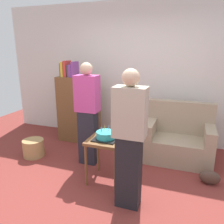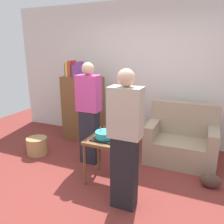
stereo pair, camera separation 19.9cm
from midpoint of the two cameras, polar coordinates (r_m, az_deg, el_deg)
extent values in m
plane|color=maroon|center=(3.11, -0.20, -20.12)|extent=(8.00, 8.00, 0.00)
cube|color=silver|center=(4.50, 10.35, 9.50)|extent=(6.00, 0.10, 2.70)
cube|color=gray|center=(3.95, 18.26, -9.33)|extent=(1.10, 0.70, 0.40)
cube|color=gray|center=(4.04, 19.21, -1.57)|extent=(1.10, 0.16, 0.56)
cube|color=gray|center=(3.88, 11.76, -4.16)|extent=(0.16, 0.70, 0.24)
cube|color=gray|center=(3.83, 25.69, -5.73)|extent=(0.16, 0.70, 0.24)
cube|color=brown|center=(4.54, -6.12, 0.73)|extent=(0.80, 0.36, 1.30)
cube|color=#4C4C51|center=(4.58, -10.01, 10.58)|extent=(0.03, 0.17, 0.25)
cube|color=gold|center=(4.55, -9.50, 10.75)|extent=(0.05, 0.24, 0.28)
cube|color=red|center=(4.51, -8.83, 10.88)|extent=(0.06, 0.23, 0.30)
cube|color=#4C4C51|center=(4.49, -8.16, 10.36)|extent=(0.04, 0.20, 0.22)
cube|color=#7F3D93|center=(4.46, -7.53, 10.43)|extent=(0.05, 0.24, 0.24)
cube|color=#7F3D93|center=(4.43, -6.93, 10.77)|extent=(0.04, 0.26, 0.29)
cube|color=brown|center=(3.10, 0.02, -7.17)|extent=(0.48, 0.48, 0.04)
cylinder|color=brown|center=(3.15, -5.14, -13.24)|extent=(0.04, 0.04, 0.59)
cylinder|color=brown|center=(3.00, 2.20, -14.81)|extent=(0.04, 0.04, 0.59)
cylinder|color=brown|center=(3.48, -1.83, -10.20)|extent=(0.04, 0.04, 0.59)
cylinder|color=brown|center=(3.35, 4.84, -11.41)|extent=(0.04, 0.04, 0.59)
cube|color=black|center=(3.09, 0.02, -6.69)|extent=(0.32, 0.32, 0.02)
cylinder|color=#2DB2B7|center=(3.07, 0.02, -5.78)|extent=(0.26, 0.26, 0.09)
cylinder|color=#F2CC4C|center=(3.01, 1.52, -4.64)|extent=(0.01, 0.01, 0.06)
cylinder|color=#66B2E5|center=(3.08, 1.57, -4.24)|extent=(0.01, 0.01, 0.06)
cylinder|color=#66B2E5|center=(3.11, 0.82, -4.03)|extent=(0.01, 0.01, 0.06)
cylinder|color=#F2CC4C|center=(3.11, -0.22, -3.97)|extent=(0.01, 0.01, 0.06)
cylinder|color=#EA668C|center=(3.09, -1.09, -4.17)|extent=(0.01, 0.01, 0.06)
cylinder|color=#66B2E5|center=(3.05, -1.25, -4.44)|extent=(0.01, 0.01, 0.06)
cylinder|color=#EA668C|center=(3.01, -1.06, -4.81)|extent=(0.01, 0.01, 0.05)
cylinder|color=#F2CC4C|center=(2.97, -0.24, -5.10)|extent=(0.01, 0.01, 0.05)
cylinder|color=#EA668C|center=(2.97, 0.74, -4.97)|extent=(0.01, 0.01, 0.06)
cube|color=#23232D|center=(3.68, -4.12, -6.31)|extent=(0.28, 0.20, 0.88)
cube|color=#C6428E|center=(3.48, -4.35, 4.75)|extent=(0.36, 0.22, 0.56)
sphere|color=#D1A889|center=(3.43, -4.48, 10.92)|extent=(0.19, 0.19, 0.19)
cube|color=black|center=(2.71, 5.37, -14.99)|extent=(0.28, 0.20, 0.88)
cube|color=#B2A893|center=(2.42, 5.80, -0.18)|extent=(0.36, 0.22, 0.56)
sphere|color=#D1A889|center=(2.35, 6.06, 8.65)|extent=(0.19, 0.19, 0.19)
cylinder|color=#A88451|center=(4.24, -17.18, -8.24)|extent=(0.36, 0.36, 0.30)
ellipsoid|color=#473328|center=(3.48, 25.29, -15.57)|extent=(0.28, 0.14, 0.20)
camera|label=1|loc=(0.10, -88.22, 0.50)|focal=36.00mm
camera|label=2|loc=(0.10, 91.78, -0.50)|focal=36.00mm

